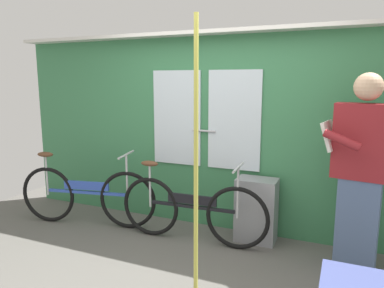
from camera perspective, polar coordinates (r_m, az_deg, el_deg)
The scene contains 7 objects.
ground_plane at distance 3.42m, azimuth -2.25°, elevation -20.29°, with size 6.39×3.99×0.04m, color #56544F.
train_door_wall at distance 4.10m, azimuth 4.75°, elevation 2.42°, with size 5.39×0.28×2.23m.
bicycle_near_door at distance 4.49m, azimuth -16.41°, elevation -7.78°, with size 1.68×0.52×0.89m.
bicycle_leaning_behind at distance 3.88m, azimuth -0.14°, elevation -10.36°, with size 1.64×0.44×0.87m.
passenger_reading_newspaper at distance 3.44m, azimuth 25.12°, elevation -3.82°, with size 0.61×0.55×1.77m.
trash_bin_by_wall at distance 3.97m, azimuth 10.14°, elevation -10.23°, with size 0.42×0.28×0.69m, color gray.
handrail_pole at distance 2.79m, azimuth 0.63°, elevation -2.59°, with size 0.04×0.04×2.19m, color #C6C14C.
Camera 1 is at (1.28, -2.66, 1.71)m, focal length 33.69 mm.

